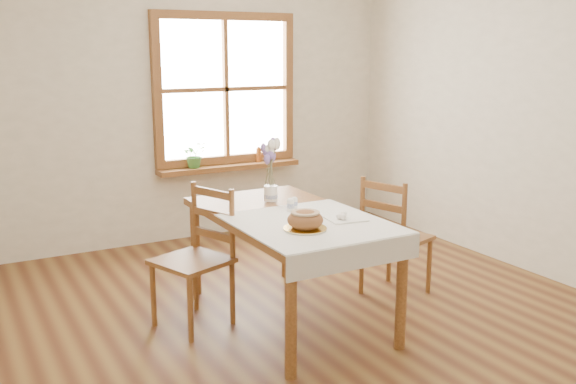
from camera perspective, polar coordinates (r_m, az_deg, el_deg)
name	(u,v)px	position (r m, az deg, el deg)	size (l,w,h in m)	color
ground	(310,334)	(4.32, 1.97, -12.51)	(5.00, 5.00, 0.00)	brown
room_walls	(312,70)	(3.91, 2.16, 10.75)	(4.60, 5.10, 2.65)	white
window	(225,89)	(6.35, -5.59, 9.09)	(1.46, 0.08, 1.46)	#9C6030
window_sill	(230,167)	(6.38, -5.20, 2.23)	(1.46, 0.20, 0.05)	#9C6030
dining_table	(288,226)	(4.33, 0.00, -3.03)	(0.90, 1.60, 0.75)	#9C6030
table_linen	(311,224)	(4.05, 2.08, -2.82)	(0.91, 0.99, 0.01)	white
chair_left	(192,259)	(4.33, -8.55, -5.90)	(0.44, 0.46, 0.94)	#9C6030
chair_right	(397,236)	(4.91, 9.62, -3.85)	(0.43, 0.45, 0.92)	#9C6030
bread_plate	(305,229)	(3.89, 1.53, -3.29)	(0.26, 0.26, 0.01)	white
bread_loaf	(305,218)	(3.87, 1.54, -2.34)	(0.22, 0.22, 0.12)	brown
egg_napkin	(346,219)	(4.14, 5.16, -2.38)	(0.24, 0.20, 0.01)	white
eggs	(346,215)	(4.14, 5.17, -2.04)	(0.18, 0.16, 0.04)	white
salt_shaker	(294,202)	(4.41, 0.58, -0.93)	(0.04, 0.04, 0.08)	white
pepper_shaker	(291,205)	(4.32, 0.24, -1.12)	(0.05, 0.05, 0.09)	white
flower_vase	(271,194)	(4.64, -1.54, -0.21)	(0.10, 0.10, 0.11)	white
lavender_bouquet	(271,164)	(4.59, -1.56, 2.47)	(0.18, 0.18, 0.33)	#71589C
potted_plant	(194,158)	(6.23, -8.32, 3.03)	(0.22, 0.25, 0.19)	#3E7B31
amber_bottle	(259,154)	(6.50, -2.62, 3.38)	(0.06, 0.06, 0.16)	#AB571F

